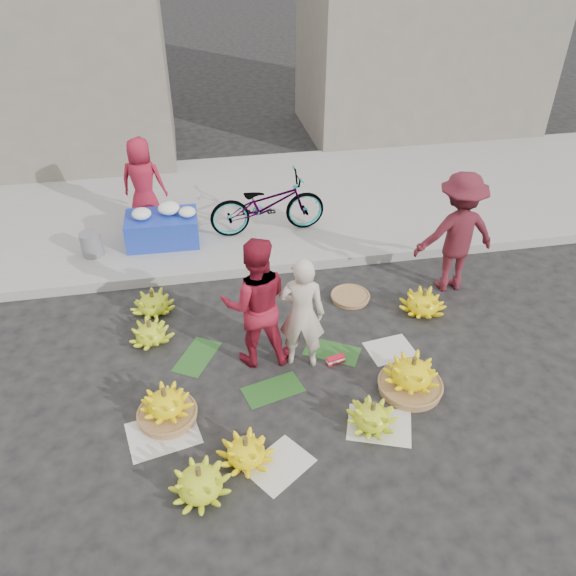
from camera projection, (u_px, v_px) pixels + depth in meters
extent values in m
plane|color=black|center=(279.00, 376.00, 6.39)|extent=(80.00, 80.00, 0.00)
cube|color=gray|center=(253.00, 267.00, 8.11)|extent=(40.00, 0.25, 0.15)
cube|color=gray|center=(237.00, 204.00, 9.81)|extent=(40.00, 4.00, 0.12)
cube|color=gray|center=(0.00, 58.00, 10.43)|extent=(6.00, 3.00, 4.00)
cube|color=gray|center=(426.00, 10.00, 11.81)|extent=(5.00, 3.00, 5.00)
cylinder|color=olive|center=(168.00, 415.00, 5.86)|extent=(0.60, 0.60, 0.09)
cylinder|color=#4B3A1E|center=(164.00, 393.00, 5.67)|extent=(0.05, 0.05, 0.12)
cylinder|color=#4B3A1E|center=(198.00, 472.00, 4.97)|extent=(0.05, 0.05, 0.12)
cylinder|color=#4B3A1E|center=(245.00, 442.00, 5.29)|extent=(0.05, 0.05, 0.12)
cylinder|color=#4B3A1E|center=(373.00, 407.00, 5.65)|extent=(0.05, 0.05, 0.12)
cylinder|color=olive|center=(410.00, 386.00, 6.20)|extent=(0.69, 0.69, 0.09)
cylinder|color=#4B3A1E|center=(414.00, 362.00, 5.99)|extent=(0.05, 0.05, 0.12)
cylinder|color=#4B3A1E|center=(425.00, 293.00, 7.20)|extent=(0.05, 0.05, 0.12)
cylinder|color=#4B3A1E|center=(149.00, 325.00, 6.74)|extent=(0.05, 0.05, 0.12)
cylinder|color=#4B3A1E|center=(151.00, 295.00, 7.21)|extent=(0.05, 0.05, 0.12)
cylinder|color=olive|center=(350.00, 297.00, 7.59)|extent=(0.51, 0.51, 0.06)
cube|color=red|center=(336.00, 360.00, 6.54)|extent=(0.23, 0.12, 0.09)
imported|color=beige|center=(302.00, 314.00, 6.19)|extent=(0.59, 0.47, 1.41)
imported|color=#A6192D|center=(256.00, 303.00, 6.19)|extent=(0.82, 0.66, 1.60)
imported|color=maroon|center=(457.00, 233.00, 7.38)|extent=(1.10, 0.65, 1.69)
cube|color=#1932A8|center=(162.00, 229.00, 8.49)|extent=(1.08, 0.69, 0.44)
ellipsoid|color=white|center=(141.00, 214.00, 8.25)|extent=(0.28, 0.28, 0.16)
ellipsoid|color=white|center=(169.00, 209.00, 8.37)|extent=(0.32, 0.32, 0.18)
ellipsoid|color=white|center=(187.00, 212.00, 8.32)|extent=(0.25, 0.25, 0.14)
cylinder|color=slate|center=(92.00, 244.00, 8.22)|extent=(0.31, 0.31, 0.35)
imported|color=#A6192D|center=(143.00, 182.00, 8.72)|extent=(0.78, 0.61, 1.42)
imported|color=gray|center=(268.00, 204.00, 8.62)|extent=(0.71, 1.82, 0.94)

